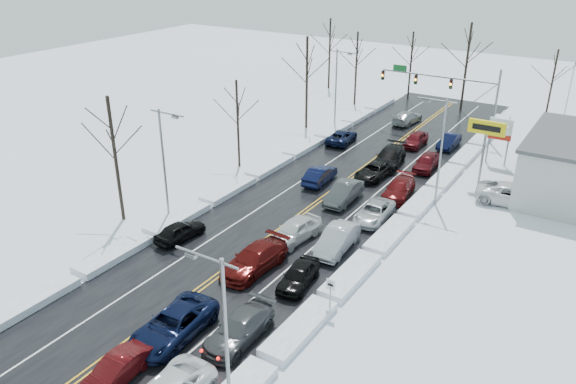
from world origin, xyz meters
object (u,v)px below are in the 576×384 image
Objects in this scene: traffic_signal_mast at (450,87)px; tires_plus_sign at (486,132)px; flagpole at (571,94)px; oncoming_car_0 at (320,182)px.

traffic_signal_mast is 2.21× the size of tires_plus_sign.
traffic_signal_mast reaches higher than tires_plus_sign.
flagpole reaches higher than traffic_signal_mast.
tires_plus_sign is 14.79m from flagpole.
tires_plus_sign is at bearing -153.68° from oncoming_car_0.
traffic_signal_mast is at bearing 120.46° from tires_plus_sign.
traffic_signal_mast is 2.92× the size of oncoming_car_0.
tires_plus_sign is at bearing -59.54° from traffic_signal_mast.
flagpole is (11.72, 2.01, 0.45)m from traffic_signal_mast.
tires_plus_sign is at bearing -108.44° from flagpole.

